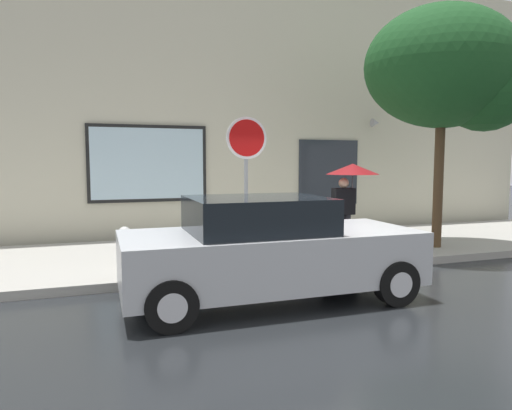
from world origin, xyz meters
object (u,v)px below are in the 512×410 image
object	(u,v)px
street_tree	(451,72)
stop_sign	(246,160)
fire_hydrant	(125,247)
pedestrian_with_umbrella	(350,180)
parked_car	(269,250)

from	to	relation	value
street_tree	stop_sign	bearing A→B (deg)	-179.55
fire_hydrant	pedestrian_with_umbrella	xyz separation A→B (m)	(4.49, 0.01, 1.13)
street_tree	stop_sign	xyz separation A→B (m)	(-4.53, -0.04, -1.86)
stop_sign	pedestrian_with_umbrella	bearing A→B (deg)	8.32
street_tree	fire_hydrant	bearing A→B (deg)	177.42
pedestrian_with_umbrella	stop_sign	size ratio (longest dim) A/B	0.68
pedestrian_with_umbrella	stop_sign	xyz separation A→B (m)	(-2.35, -0.34, 0.40)
pedestrian_with_umbrella	fire_hydrant	bearing A→B (deg)	-179.93
fire_hydrant	stop_sign	size ratio (longest dim) A/B	0.27
street_tree	parked_car	bearing A→B (deg)	-158.30
fire_hydrant	stop_sign	bearing A→B (deg)	-8.94
pedestrian_with_umbrella	parked_car	bearing A→B (deg)	-139.68
pedestrian_with_umbrella	street_tree	world-z (taller)	street_tree
stop_sign	street_tree	bearing A→B (deg)	0.45
parked_car	stop_sign	size ratio (longest dim) A/B	1.59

